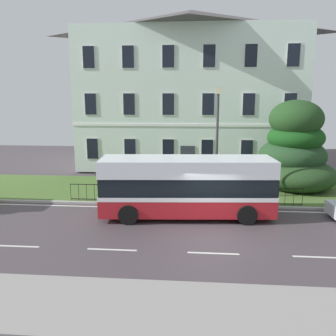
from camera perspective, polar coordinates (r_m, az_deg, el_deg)
ground_plane at (r=16.88m, az=6.95°, el=-9.27°), size 60.00×56.00×0.18m
georgian_townhouse at (r=31.88m, az=3.60°, el=12.84°), size 18.31×10.72×13.21m
iron_verge_railing at (r=19.62m, az=2.55°, el=-4.29°), size 13.05×0.04×0.97m
evergreen_tree at (r=24.22m, az=20.06°, el=2.30°), size 5.02×5.08×5.94m
single_decker_bus at (r=17.49m, az=3.10°, el=-2.98°), size 8.73×3.13×3.01m
street_lamp_post at (r=20.07m, az=8.04°, el=5.20°), size 0.36×0.24×6.38m
litter_bin at (r=20.47m, az=1.38°, el=-3.45°), size 0.56×0.56×1.12m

